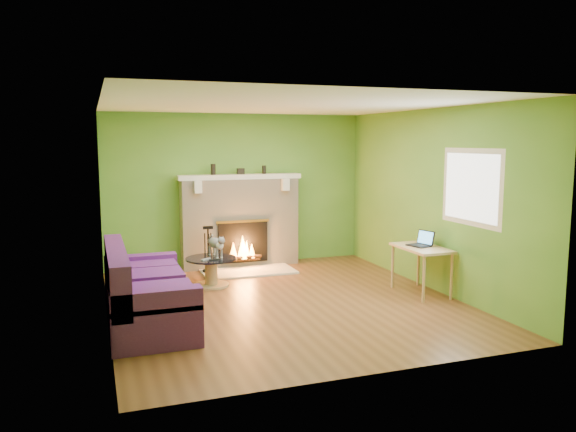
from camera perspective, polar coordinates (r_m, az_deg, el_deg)
name	(u,v)px	position (r m, az deg, el deg)	size (l,w,h in m)	color
floor	(284,302)	(7.61, -0.38, -8.70)	(5.00, 5.00, 0.00)	brown
ceiling	(284,105)	(7.31, -0.40, 11.24)	(5.00, 5.00, 0.00)	white
wall_back	(237,190)	(9.74, -5.19, 2.66)	(5.00, 5.00, 0.00)	#4C862B
wall_front	(375,236)	(5.07, 8.85, -2.01)	(5.00, 5.00, 0.00)	#4C862B
wall_left	(104,213)	(6.96, -18.20, 0.31)	(5.00, 5.00, 0.00)	#4C862B
wall_right	(431,200)	(8.35, 14.37, 1.63)	(5.00, 5.00, 0.00)	#4C862B
window_frame	(471,187)	(7.60, 18.13, 2.80)	(1.20, 1.20, 0.00)	silver
window_pane	(471,187)	(7.59, 18.09, 2.80)	(1.06, 1.06, 0.00)	white
fireplace	(240,222)	(9.62, -4.89, -0.56)	(2.10, 0.46, 1.58)	beige
hearth	(249,271)	(9.27, -4.03, -5.63)	(1.50, 0.75, 0.03)	beige
mantel	(240,177)	(9.52, -4.91, 4.00)	(2.10, 0.28, 0.08)	silver
sofa	(143,294)	(6.87, -14.50, -7.67)	(0.93, 2.06, 0.92)	#4E1960
coffee_table	(211,270)	(8.43, -7.81, -5.42)	(0.75, 0.75, 0.42)	tan
desk	(422,253)	(8.09, 13.42, -3.63)	(0.53, 0.91, 0.67)	tan
cat	(215,246)	(8.42, -7.39, -2.99)	(0.20, 0.55, 0.34)	slate
remote_silver	(206,259)	(8.26, -8.34, -4.37)	(0.17, 0.04, 0.02)	gray
remote_black	(215,260)	(8.22, -7.44, -4.41)	(0.16, 0.04, 0.02)	black
laptop	(419,239)	(8.08, 13.15, -2.24)	(0.26, 0.29, 0.22)	black
fire_tools	(208,249)	(9.19, -8.10, -3.31)	(0.20, 0.20, 0.75)	black
mantel_vase_left	(213,169)	(9.44, -7.61, 4.72)	(0.08, 0.08, 0.18)	black
mantel_vase_right	(264,170)	(9.66, -2.45, 4.73)	(0.07, 0.07, 0.14)	black
mantel_box	(241,171)	(9.55, -4.83, 4.55)	(0.12, 0.08, 0.10)	black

